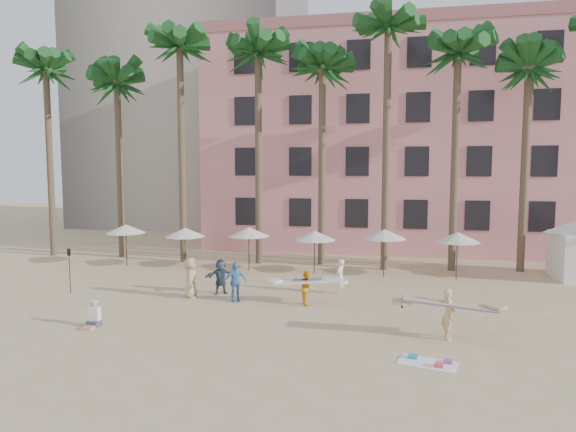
{
  "coord_description": "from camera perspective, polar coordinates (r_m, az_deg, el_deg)",
  "views": [
    {
      "loc": [
        3.33,
        -16.88,
        6.26
      ],
      "look_at": [
        -1.27,
        6.0,
        4.0
      ],
      "focal_mm": 32.0,
      "sensor_mm": 36.0,
      "label": 1
    }
  ],
  "objects": [
    {
      "name": "paddle",
      "position": [
        27.63,
        -23.12,
        -5.03
      ],
      "size": [
        0.18,
        0.04,
        2.23
      ],
      "color": "black",
      "rests_on": "ground"
    },
    {
      "name": "palm_row",
      "position": [
        32.7,
        6.47,
        17.33
      ],
      "size": [
        44.4,
        5.4,
        16.3
      ],
      "color": "brown",
      "rests_on": "ground"
    },
    {
      "name": "umbrella_row",
      "position": [
        30.31,
        -0.78,
        -1.92
      ],
      "size": [
        22.5,
        2.7,
        2.73
      ],
      "color": "#332B23",
      "rests_on": "ground"
    },
    {
      "name": "ground",
      "position": [
        18.31,
        0.21,
        -14.46
      ],
      "size": [
        120.0,
        120.0,
        0.0
      ],
      "primitive_type": "plane",
      "color": "#D1B789",
      "rests_on": "ground"
    },
    {
      "name": "beachgoers",
      "position": [
        25.01,
        -6.45,
        -6.86
      ],
      "size": [
        7.67,
        3.26,
        1.91
      ],
      "color": "#304154",
      "rests_on": "ground"
    },
    {
      "name": "seated_man",
      "position": [
        21.82,
        -20.82,
        -10.54
      ],
      "size": [
        0.45,
        0.79,
        1.02
      ],
      "color": "#3F3F4C",
      "rests_on": "ground"
    },
    {
      "name": "pink_hotel",
      "position": [
        43.07,
        16.4,
        7.62
      ],
      "size": [
        35.0,
        14.0,
        16.0
      ],
      "primitive_type": "cube",
      "color": "pink",
      "rests_on": "ground"
    },
    {
      "name": "carrier_white",
      "position": [
        23.5,
        2.14,
        -7.77
      ],
      "size": [
        3.05,
        1.1,
        1.55
      ],
      "color": "#F6A619",
      "rests_on": "ground"
    },
    {
      "name": "carrier_yellow",
      "position": [
        19.81,
        17.41,
        -10.0
      ],
      "size": [
        3.32,
        0.83,
        1.86
      ],
      "color": "#DCB97C",
      "rests_on": "ground"
    },
    {
      "name": "beach_towel",
      "position": [
        17.62,
        15.43,
        -15.38
      ],
      "size": [
        2.0,
        1.43,
        0.14
      ],
      "color": "white",
      "rests_on": "ground"
    }
  ]
}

